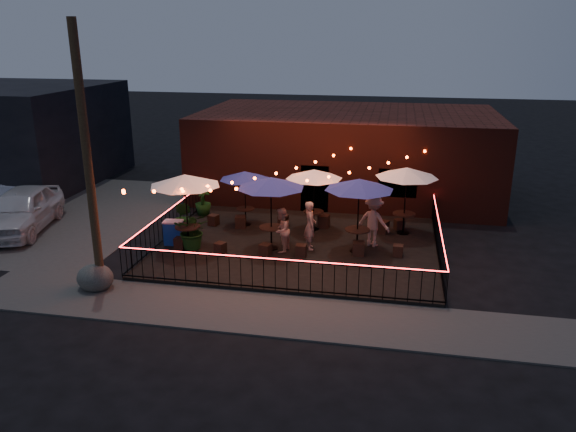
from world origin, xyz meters
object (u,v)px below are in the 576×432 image
cafe_table_1 (245,176)px  boulder (95,278)px  cafe_table_0 (185,181)px  cafe_table_2 (271,184)px  cafe_table_3 (314,175)px  utility_pole (88,163)px  cafe_table_4 (359,185)px  cafe_table_5 (407,173)px  cooler (174,232)px

cafe_table_1 → boulder: size_ratio=2.45×
cafe_table_0 → cafe_table_2: size_ratio=0.91×
cafe_table_0 → cafe_table_3: size_ratio=1.01×
cafe_table_0 → boulder: cafe_table_0 is taller
cafe_table_1 → cafe_table_2: cafe_table_2 is taller
cafe_table_1 → boulder: cafe_table_1 is taller
cafe_table_1 → utility_pole: bearing=-114.7°
cafe_table_2 → cafe_table_4: (3.05, 0.32, 0.01)m
cafe_table_2 → cafe_table_5: cafe_table_2 is taller
cafe_table_5 → cafe_table_3: bearing=-176.4°
cafe_table_0 → cafe_table_3: 5.06m
utility_pole → cafe_table_4: 8.82m
utility_pole → cafe_table_0: utility_pole is taller
cafe_table_3 → cafe_table_5: bearing=3.6°
cafe_table_3 → boulder: (-5.84, -6.40, -1.98)m
utility_pole → cafe_table_2: 6.19m
boulder → cooler: bearing=74.8°
cafe_table_1 → cafe_table_5: (6.28, 0.17, 0.36)m
boulder → cafe_table_5: bearing=35.4°
cafe_table_5 → boulder: (-9.33, -6.62, -2.15)m
cafe_table_3 → cafe_table_4: size_ratio=0.90×
cafe_table_0 → boulder: (-1.73, -3.46, -2.28)m
cafe_table_0 → cafe_table_2: cafe_table_0 is taller
cafe_table_3 → cafe_table_5: cafe_table_5 is taller
cafe_table_4 → cafe_table_5: size_ratio=1.13×
utility_pole → boulder: bearing=-144.4°
cafe_table_1 → cafe_table_3: (2.78, -0.05, 0.19)m
utility_pole → cafe_table_4: utility_pole is taller
cafe_table_1 → cafe_table_3: cafe_table_3 is taller
cooler → boulder: (-1.03, -3.81, -0.21)m
utility_pole → cooler: utility_pole is taller
cafe_table_3 → boulder: bearing=-132.4°
cafe_table_0 → cafe_table_5: cafe_table_0 is taller
cafe_table_2 → cafe_table_1: bearing=123.9°
cafe_table_0 → cafe_table_5: (7.60, 3.16, -0.13)m
cafe_table_2 → cafe_table_5: 5.33m
cafe_table_3 → cooler: (-4.81, -2.59, -1.77)m
utility_pole → cafe_table_5: bearing=35.3°
cafe_table_5 → cooler: (-8.30, -2.81, -1.94)m
cafe_table_1 → cafe_table_4: size_ratio=0.82×
cafe_table_2 → cafe_table_4: 3.06m
cafe_table_3 → cooler: 5.74m
cafe_table_2 → boulder: bearing=-138.9°
cafe_table_4 → cooler: size_ratio=3.35×
cafe_table_5 → cooler: size_ratio=2.96×
cafe_table_0 → cafe_table_1: size_ratio=1.12×
cafe_table_2 → cafe_table_3: size_ratio=1.12×
cafe_table_4 → boulder: 9.13m
utility_pole → boulder: size_ratio=7.92×
cafe_table_0 → cafe_table_3: cafe_table_0 is taller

